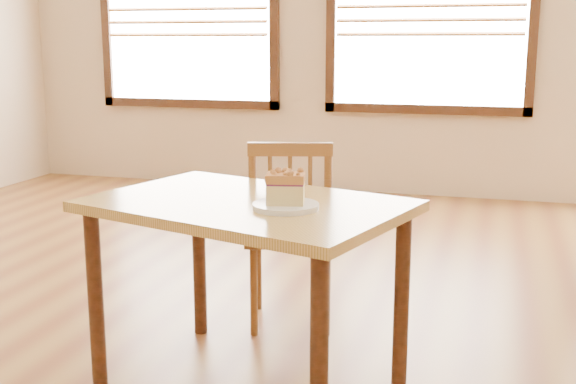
# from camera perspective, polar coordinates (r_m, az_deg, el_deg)

# --- Properties ---
(cafe_table_main) EXTENTS (1.32, 1.06, 0.75)m
(cafe_table_main) POSITION_cam_1_polar(r_m,az_deg,el_deg) (2.73, -3.25, -2.84)
(cafe_table_main) COLOR tan
(cafe_table_main) RESTS_ON ground
(cafe_chair_main) EXTENTS (0.51, 0.51, 0.91)m
(cafe_chair_main) POSITION_cam_1_polar(r_m,az_deg,el_deg) (3.38, 0.21, -3.16)
(cafe_chair_main) COLOR brown
(cafe_chair_main) RESTS_ON ground
(plate) EXTENTS (0.24, 0.24, 0.02)m
(plate) POSITION_cam_1_polar(r_m,az_deg,el_deg) (2.57, -0.19, -1.14)
(plate) COLOR white
(plate) RESTS_ON cafe_table_main
(cake_slice) EXTENTS (0.16, 0.13, 0.13)m
(cake_slice) POSITION_cam_1_polar(r_m,az_deg,el_deg) (2.56, -0.21, 0.38)
(cake_slice) COLOR #E0C17E
(cake_slice) RESTS_ON plate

